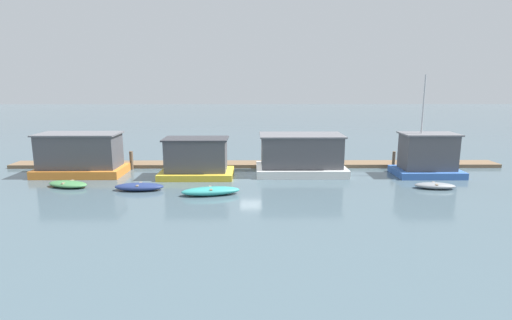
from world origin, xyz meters
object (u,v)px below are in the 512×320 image
at_px(houseboat_yellow, 196,159).
at_px(dinghy_navy, 139,187).
at_px(dinghy_teal, 211,191).
at_px(mooring_post_far_left, 87,157).
at_px(mooring_post_centre, 394,160).
at_px(dinghy_green, 68,184).
at_px(houseboat_orange, 80,155).
at_px(mooring_post_far_right, 131,160).
at_px(houseboat_blue, 427,156).
at_px(dinghy_grey, 435,186).
at_px(houseboat_white, 301,155).

bearing_deg(houseboat_yellow, dinghy_navy, -130.68).
relative_size(dinghy_teal, mooring_post_far_left, 1.83).
height_order(mooring_post_centre, mooring_post_far_left, mooring_post_far_left).
height_order(dinghy_green, mooring_post_centre, mooring_post_centre).
bearing_deg(houseboat_orange, mooring_post_far_right, 31.07).
xyz_separation_m(dinghy_navy, mooring_post_far_right, (-2.48, 6.65, 0.52)).
distance_m(houseboat_blue, dinghy_green, 27.04).
distance_m(dinghy_green, dinghy_teal, 10.49).
relative_size(houseboat_yellow, dinghy_grey, 2.00).
bearing_deg(dinghy_navy, dinghy_green, 170.57).
xyz_separation_m(houseboat_orange, dinghy_navy, (5.86, -4.62, -1.33)).
bearing_deg(mooring_post_centre, dinghy_navy, -161.39).
relative_size(houseboat_white, mooring_post_far_right, 4.59).
bearing_deg(dinghy_navy, houseboat_white, 22.95).
bearing_deg(dinghy_navy, mooring_post_centre, 18.61).
distance_m(houseboat_orange, dinghy_teal, 12.40).
bearing_deg(mooring_post_centre, houseboat_yellow, -170.64).
xyz_separation_m(dinghy_grey, mooring_post_centre, (-0.67, 6.43, 0.53)).
distance_m(houseboat_orange, dinghy_navy, 7.58).
bearing_deg(dinghy_green, dinghy_navy, -9.43).
xyz_separation_m(dinghy_green, dinghy_navy, (5.27, -0.88, 0.03)).
distance_m(dinghy_grey, mooring_post_far_right, 23.81).
bearing_deg(mooring_post_far_right, mooring_post_far_left, 180.00).
height_order(houseboat_blue, dinghy_green, houseboat_blue).
distance_m(houseboat_white, mooring_post_centre, 8.34).
relative_size(houseboat_orange, dinghy_grey, 2.37).
relative_size(mooring_post_centre, mooring_post_far_left, 0.69).
distance_m(houseboat_orange, dinghy_grey, 26.69).
distance_m(houseboat_yellow, dinghy_navy, 5.34).
height_order(dinghy_green, dinghy_teal, dinghy_teal).
bearing_deg(dinghy_navy, dinghy_grey, 0.64).
relative_size(houseboat_yellow, mooring_post_far_right, 3.65).
bearing_deg(houseboat_white, dinghy_green, -166.52).
bearing_deg(houseboat_yellow, mooring_post_centre, 9.36).
relative_size(houseboat_yellow, mooring_post_far_left, 2.60).
height_order(houseboat_orange, mooring_post_far_left, houseboat_orange).
height_order(houseboat_blue, dinghy_grey, houseboat_blue).
bearing_deg(mooring_post_far_right, dinghy_grey, -15.66).
bearing_deg(dinghy_green, mooring_post_far_right, 64.25).
bearing_deg(houseboat_orange, dinghy_green, -81.03).
relative_size(dinghy_green, mooring_post_centre, 2.17).
bearing_deg(dinghy_teal, houseboat_white, 42.78).
bearing_deg(dinghy_green, houseboat_yellow, 19.56).
height_order(dinghy_teal, dinghy_grey, dinghy_teal).
height_order(houseboat_yellow, houseboat_white, houseboat_white).
relative_size(houseboat_yellow, houseboat_blue, 0.72).
bearing_deg(mooring_post_far_left, mooring_post_far_right, 0.00).
xyz_separation_m(dinghy_green, dinghy_grey, (25.70, -0.65, -0.00)).
relative_size(houseboat_blue, dinghy_teal, 1.98).
bearing_deg(mooring_post_far_right, dinghy_teal, -46.32).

